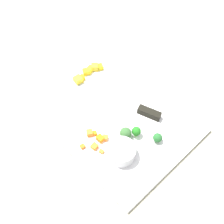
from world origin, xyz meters
name	(u,v)px	position (x,y,z in m)	size (l,w,h in m)	color
ground_plane	(112,116)	(0.00, 0.00, 0.00)	(4.00, 4.00, 0.00)	gray
cutting_board	(112,115)	(0.00, 0.00, 0.01)	(0.44, 0.32, 0.01)	white
prep_bowl	(121,152)	(-0.11, 0.07, 0.03)	(0.07, 0.07, 0.04)	#BDBDBF
chef_knife	(130,106)	(-0.02, -0.05, 0.02)	(0.30, 0.13, 0.02)	silver
carrot_dice_0	(83,146)	(-0.02, 0.13, 0.02)	(0.01, 0.01, 0.01)	orange
carrot_dice_1	(101,152)	(-0.07, 0.10, 0.02)	(0.01, 0.01, 0.01)	orange
carrot_dice_2	(100,139)	(-0.04, 0.08, 0.02)	(0.02, 0.02, 0.02)	orange
carrot_dice_3	(95,133)	(-0.01, 0.08, 0.02)	(0.01, 0.01, 0.01)	orange
carrot_dice_4	(94,146)	(-0.04, 0.10, 0.02)	(0.02, 0.02, 0.01)	orange
carrot_dice_5	(105,138)	(-0.05, 0.07, 0.02)	(0.01, 0.01, 0.01)	orange
carrot_dice_6	(90,133)	(-0.01, 0.09, 0.02)	(0.02, 0.02, 0.02)	orange
pepper_dice_0	(95,67)	(0.15, -0.07, 0.02)	(0.02, 0.02, 0.02)	yellow
pepper_dice_1	(87,72)	(0.16, -0.05, 0.02)	(0.02, 0.02, 0.02)	yellow
pepper_dice_2	(100,67)	(0.14, -0.09, 0.02)	(0.02, 0.01, 0.02)	yellow
pepper_dice_3	(78,80)	(0.15, -0.01, 0.02)	(0.02, 0.02, 0.02)	yellow
pepper_dice_4	(90,69)	(0.16, -0.06, 0.02)	(0.02, 0.02, 0.02)	yellow
pepper_dice_5	(81,78)	(0.15, -0.02, 0.02)	(0.02, 0.02, 0.01)	yellow
broccoli_floret_0	(137,131)	(-0.09, 0.00, 0.03)	(0.02, 0.02, 0.03)	#87C254
broccoli_floret_1	(126,133)	(-0.08, 0.02, 0.03)	(0.03, 0.03, 0.04)	#87B062
broccoli_floret_2	(158,138)	(-0.14, -0.03, 0.03)	(0.02, 0.02, 0.03)	#86BC5E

